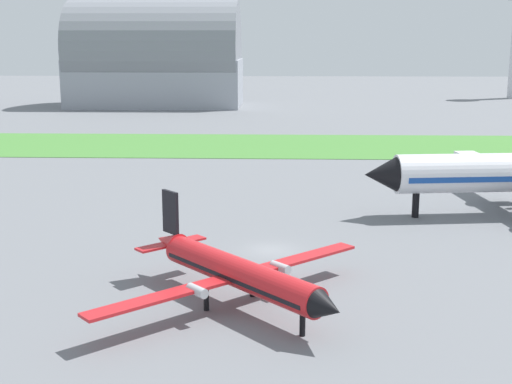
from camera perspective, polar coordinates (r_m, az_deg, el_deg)
name	(u,v)px	position (r m, az deg, el deg)	size (l,w,h in m)	color
ground_plane	(271,250)	(61.14, 1.23, -4.79)	(600.00, 600.00, 0.00)	slate
grass_taxiway_strip	(277,145)	(121.55, 1.70, 3.82)	(360.00, 28.00, 0.08)	#478438
airplane_foreground_turboprop	(235,271)	(48.05, -1.69, -6.48)	(17.73, 16.45, 6.82)	red
hangar_distant	(156,60)	(197.27, -8.16, 10.60)	(46.56, 26.88, 28.67)	#9399A3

